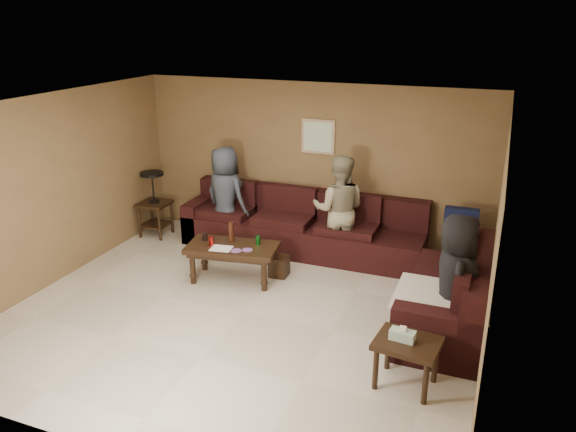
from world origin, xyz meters
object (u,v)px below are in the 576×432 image
at_px(person_left, 226,196).
at_px(person_middle, 339,210).
at_px(sectional_sofa, 343,251).
at_px(waste_bin, 279,266).
at_px(end_table_left, 154,203).
at_px(person_right, 455,282).
at_px(side_table_right, 407,347).
at_px(coffee_table, 232,251).

height_order(person_left, person_middle, person_middle).
bearing_deg(sectional_sofa, waste_bin, -152.64).
bearing_deg(end_table_left, person_middle, 1.87).
xyz_separation_m(end_table_left, person_right, (4.85, -1.58, 0.20)).
height_order(side_table_right, person_right, person_right).
relative_size(sectional_sofa, person_right, 3.07).
bearing_deg(waste_bin, coffee_table, -148.04).
xyz_separation_m(sectional_sofa, person_right, (1.59, -1.31, 0.43)).
xyz_separation_m(waste_bin, person_left, (-1.22, 0.80, 0.63)).
xyz_separation_m(coffee_table, person_middle, (1.15, 1.12, 0.37)).
distance_m(waste_bin, person_left, 1.59).
bearing_deg(side_table_right, end_table_left, 151.09).
bearing_deg(person_right, waste_bin, 61.03).
xyz_separation_m(coffee_table, person_right, (2.93, -0.56, 0.33)).
height_order(sectional_sofa, side_table_right, sectional_sofa).
height_order(end_table_left, person_left, person_left).
relative_size(end_table_left, side_table_right, 1.63).
bearing_deg(coffee_table, sectional_sofa, 29.27).
height_order(coffee_table, person_left, person_left).
relative_size(waste_bin, person_middle, 0.18).
bearing_deg(coffee_table, waste_bin, 31.96).
relative_size(coffee_table, person_right, 0.85).
bearing_deg(waste_bin, person_left, 146.61).
bearing_deg(person_left, coffee_table, 137.66).
distance_m(waste_bin, person_right, 2.62).
height_order(side_table_right, person_middle, person_middle).
bearing_deg(person_middle, coffee_table, 34.10).
height_order(waste_bin, person_left, person_left).
bearing_deg(person_middle, person_right, 126.58).
bearing_deg(side_table_right, person_right, 70.47).
bearing_deg(waste_bin, person_middle, 52.01).
distance_m(end_table_left, side_table_right, 5.17).
xyz_separation_m(sectional_sofa, waste_bin, (-0.80, -0.41, -0.18)).
distance_m(sectional_sofa, side_table_right, 2.56).
xyz_separation_m(sectional_sofa, coffee_table, (-1.34, -0.75, 0.10)).
xyz_separation_m(person_left, person_right, (3.61, -1.70, -0.02)).
bearing_deg(coffee_table, person_middle, 44.18).
relative_size(sectional_sofa, waste_bin, 15.98).
height_order(end_table_left, side_table_right, end_table_left).
bearing_deg(person_left, side_table_right, 158.44).
height_order(sectional_sofa, person_right, person_right).
distance_m(person_left, person_middle, 1.83).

